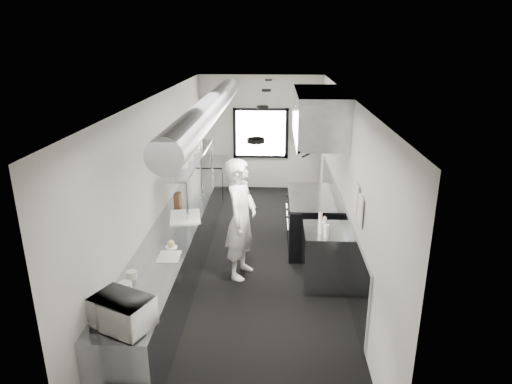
# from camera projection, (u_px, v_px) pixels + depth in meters

# --- Properties ---
(floor) EXTENTS (3.00, 8.00, 0.01)m
(floor) POSITION_uv_depth(u_px,v_px,m) (252.00, 260.00, 7.81)
(floor) COLOR black
(floor) RESTS_ON ground
(ceiling) EXTENTS (3.00, 8.00, 0.01)m
(ceiling) POSITION_uv_depth(u_px,v_px,m) (252.00, 96.00, 6.90)
(ceiling) COLOR white
(ceiling) RESTS_ON wall_back
(wall_back) EXTENTS (3.00, 0.02, 2.80)m
(wall_back) POSITION_uv_depth(u_px,v_px,m) (261.00, 133.00, 11.13)
(wall_back) COLOR #B3B2AA
(wall_back) RESTS_ON floor
(wall_front) EXTENTS (3.00, 0.02, 2.80)m
(wall_front) POSITION_uv_depth(u_px,v_px,m) (225.00, 338.00, 3.58)
(wall_front) COLOR #B3B2AA
(wall_front) RESTS_ON floor
(wall_left) EXTENTS (0.02, 8.00, 2.80)m
(wall_left) POSITION_uv_depth(u_px,v_px,m) (161.00, 182.00, 7.42)
(wall_left) COLOR #B3B2AA
(wall_left) RESTS_ON floor
(wall_right) EXTENTS (0.02, 8.00, 2.80)m
(wall_right) POSITION_uv_depth(u_px,v_px,m) (345.00, 184.00, 7.29)
(wall_right) COLOR #B3B2AA
(wall_right) RESTS_ON floor
(wall_cladding) EXTENTS (0.03, 5.50, 1.10)m
(wall_cladding) POSITION_uv_depth(u_px,v_px,m) (338.00, 225.00, 7.85)
(wall_cladding) COLOR gray
(wall_cladding) RESTS_ON wall_right
(hvac_duct) EXTENTS (0.40, 6.40, 0.40)m
(hvac_duct) POSITION_uv_depth(u_px,v_px,m) (210.00, 108.00, 7.39)
(hvac_duct) COLOR #92959A
(hvac_duct) RESTS_ON ceiling
(service_window) EXTENTS (1.36, 0.05, 1.25)m
(service_window) POSITION_uv_depth(u_px,v_px,m) (261.00, 133.00, 11.10)
(service_window) COLOR white
(service_window) RESTS_ON wall_back
(exhaust_hood) EXTENTS (0.81, 2.20, 0.88)m
(exhaust_hood) POSITION_uv_depth(u_px,v_px,m) (319.00, 115.00, 7.64)
(exhaust_hood) COLOR gray
(exhaust_hood) RESTS_ON ceiling
(prep_counter) EXTENTS (0.70, 6.00, 0.90)m
(prep_counter) POSITION_uv_depth(u_px,v_px,m) (179.00, 248.00, 7.24)
(prep_counter) COLOR gray
(prep_counter) RESTS_ON floor
(pass_shelf) EXTENTS (0.45, 3.00, 0.68)m
(pass_shelf) POSITION_uv_depth(u_px,v_px,m) (190.00, 158.00, 8.30)
(pass_shelf) COLOR gray
(pass_shelf) RESTS_ON prep_counter
(range) EXTENTS (0.88, 1.60, 0.94)m
(range) POSITION_uv_depth(u_px,v_px,m) (311.00, 220.00, 8.27)
(range) COLOR black
(range) RESTS_ON floor
(bottle_station) EXTENTS (0.65, 0.80, 0.90)m
(bottle_station) POSITION_uv_depth(u_px,v_px,m) (324.00, 257.00, 6.95)
(bottle_station) COLOR gray
(bottle_station) RESTS_ON floor
(far_work_table) EXTENTS (0.70, 1.20, 0.90)m
(far_work_table) POSITION_uv_depth(u_px,v_px,m) (211.00, 179.00, 10.73)
(far_work_table) COLOR gray
(far_work_table) RESTS_ON floor
(notice_sheet_a) EXTENTS (0.02, 0.28, 0.38)m
(notice_sheet_a) POSITION_uv_depth(u_px,v_px,m) (356.00, 198.00, 6.09)
(notice_sheet_a) COLOR beige
(notice_sheet_a) RESTS_ON wall_right
(notice_sheet_b) EXTENTS (0.02, 0.28, 0.38)m
(notice_sheet_b) POSITION_uv_depth(u_px,v_px,m) (360.00, 211.00, 5.78)
(notice_sheet_b) COLOR beige
(notice_sheet_b) RESTS_ON wall_right
(line_cook) EXTENTS (0.64, 0.80, 1.93)m
(line_cook) POSITION_uv_depth(u_px,v_px,m) (241.00, 219.00, 7.04)
(line_cook) COLOR white
(line_cook) RESTS_ON floor
(microwave) EXTENTS (0.66, 0.60, 0.33)m
(microwave) POSITION_uv_depth(u_px,v_px,m) (122.00, 312.00, 4.49)
(microwave) COLOR silver
(microwave) RESTS_ON prep_counter
(deli_tub_a) EXTENTS (0.16, 0.16, 0.11)m
(deli_tub_a) POSITION_uv_depth(u_px,v_px,m) (125.00, 287.00, 5.14)
(deli_tub_a) COLOR #AEB5A7
(deli_tub_a) RESTS_ON prep_counter
(deli_tub_b) EXTENTS (0.17, 0.17, 0.09)m
(deli_tub_b) POSITION_uv_depth(u_px,v_px,m) (132.00, 275.00, 5.43)
(deli_tub_b) COLOR #AEB5A7
(deli_tub_b) RESTS_ON prep_counter
(newspaper) EXTENTS (0.30, 0.37, 0.01)m
(newspaper) POSITION_uv_depth(u_px,v_px,m) (169.00, 257.00, 5.97)
(newspaper) COLOR silver
(newspaper) RESTS_ON prep_counter
(small_plate) EXTENTS (0.17, 0.17, 0.01)m
(small_plate) POSITION_uv_depth(u_px,v_px,m) (171.00, 247.00, 6.23)
(small_plate) COLOR white
(small_plate) RESTS_ON prep_counter
(pastry) EXTENTS (0.10, 0.10, 0.10)m
(pastry) POSITION_uv_depth(u_px,v_px,m) (171.00, 243.00, 6.21)
(pastry) COLOR #DCB473
(pastry) RESTS_ON small_plate
(cutting_board) EXTENTS (0.59, 0.71, 0.02)m
(cutting_board) POSITION_uv_depth(u_px,v_px,m) (185.00, 217.00, 7.26)
(cutting_board) COLOR silver
(cutting_board) RESTS_ON prep_counter
(knife_block) EXTENTS (0.10, 0.21, 0.23)m
(knife_block) POSITION_uv_depth(u_px,v_px,m) (178.00, 200.00, 7.71)
(knife_block) COLOR brown
(knife_block) RESTS_ON prep_counter
(plate_stack_a) EXTENTS (0.26, 0.26, 0.27)m
(plate_stack_a) POSITION_uv_depth(u_px,v_px,m) (181.00, 159.00, 7.58)
(plate_stack_a) COLOR white
(plate_stack_a) RESTS_ON pass_shelf
(plate_stack_b) EXTENTS (0.26, 0.26, 0.30)m
(plate_stack_b) POSITION_uv_depth(u_px,v_px,m) (187.00, 152.00, 8.03)
(plate_stack_b) COLOR white
(plate_stack_b) RESTS_ON pass_shelf
(plate_stack_c) EXTENTS (0.28, 0.28, 0.36)m
(plate_stack_c) POSITION_uv_depth(u_px,v_px,m) (192.00, 143.00, 8.50)
(plate_stack_c) COLOR white
(plate_stack_c) RESTS_ON pass_shelf
(plate_stack_d) EXTENTS (0.23, 0.23, 0.33)m
(plate_stack_d) POSITION_uv_depth(u_px,v_px,m) (197.00, 140.00, 8.86)
(plate_stack_d) COLOR white
(plate_stack_d) RESTS_ON pass_shelf
(squeeze_bottle_a) EXTENTS (0.08, 0.08, 0.19)m
(squeeze_bottle_a) POSITION_uv_depth(u_px,v_px,m) (327.00, 231.00, 6.53)
(squeeze_bottle_a) COLOR silver
(squeeze_bottle_a) RESTS_ON bottle_station
(squeeze_bottle_b) EXTENTS (0.08, 0.08, 0.19)m
(squeeze_bottle_b) POSITION_uv_depth(u_px,v_px,m) (321.00, 227.00, 6.66)
(squeeze_bottle_b) COLOR silver
(squeeze_bottle_b) RESTS_ON bottle_station
(squeeze_bottle_c) EXTENTS (0.06, 0.06, 0.16)m
(squeeze_bottle_c) POSITION_uv_depth(u_px,v_px,m) (320.00, 225.00, 6.79)
(squeeze_bottle_c) COLOR silver
(squeeze_bottle_c) RESTS_ON bottle_station
(squeeze_bottle_d) EXTENTS (0.07, 0.07, 0.16)m
(squeeze_bottle_d) POSITION_uv_depth(u_px,v_px,m) (325.00, 222.00, 6.87)
(squeeze_bottle_d) COLOR silver
(squeeze_bottle_d) RESTS_ON bottle_station
(squeeze_bottle_e) EXTENTS (0.07, 0.07, 0.17)m
(squeeze_bottle_e) POSITION_uv_depth(u_px,v_px,m) (320.00, 218.00, 7.02)
(squeeze_bottle_e) COLOR silver
(squeeze_bottle_e) RESTS_ON bottle_station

